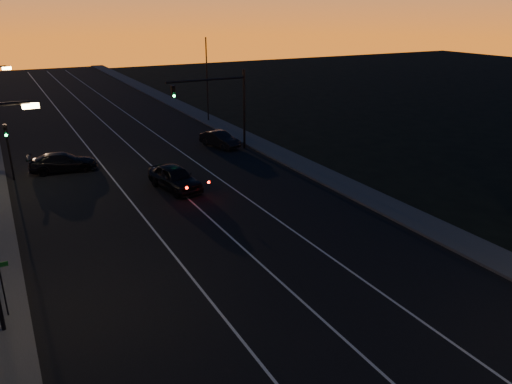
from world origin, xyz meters
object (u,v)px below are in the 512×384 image
signal_mast (219,97)px  lead_car (175,178)px  cross_car (63,162)px  right_car (220,139)px

signal_mast → lead_car: 10.79m
signal_mast → cross_car: (-13.06, 0.51, -4.04)m
cross_car → signal_mast: bearing=-2.2°
signal_mast → lead_car: bearing=-132.3°
lead_car → right_car: (7.33, 8.88, -0.14)m
signal_mast → right_car: (0.57, 1.44, -4.07)m
lead_car → cross_car: bearing=128.4°
right_car → cross_car: (-13.63, -0.93, 0.03)m
lead_car → cross_car: 10.14m
right_car → signal_mast: bearing=-111.4°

